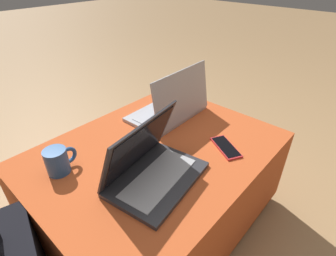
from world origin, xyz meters
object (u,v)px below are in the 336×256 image
(laptop_near, at_px, (151,167))
(laptop_far, at_px, (171,107))
(coffee_mug, at_px, (58,161))
(cell_phone, at_px, (226,147))

(laptop_near, bearing_deg, laptop_far, 23.66)
(laptop_near, xyz_separation_m, coffee_mug, (-0.19, 0.27, -0.00))
(laptop_near, xyz_separation_m, laptop_far, (0.36, 0.23, 0.00))
(laptop_far, relative_size, coffee_mug, 3.20)
(laptop_near, bearing_deg, cell_phone, -26.05)
(laptop_far, distance_m, cell_phone, 0.34)
(laptop_far, bearing_deg, laptop_near, 30.62)
(coffee_mug, bearing_deg, cell_phone, -35.61)
(laptop_near, height_order, laptop_far, laptop_far)
(cell_phone, xyz_separation_m, coffee_mug, (-0.51, 0.37, 0.04))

